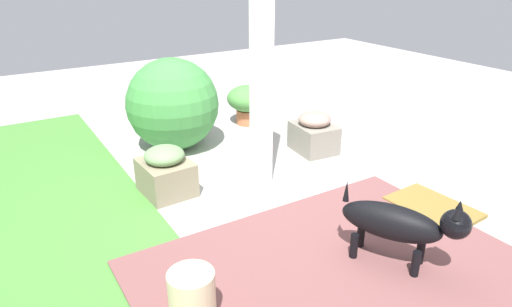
{
  "coord_description": "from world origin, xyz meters",
  "views": [
    {
      "loc": [
        -2.7,
        1.97,
        1.82
      ],
      "look_at": [
        0.09,
        0.25,
        0.42
      ],
      "focal_mm": 31.95,
      "sensor_mm": 36.0,
      "label": 1
    }
  ],
  "objects_px": {
    "round_shrub": "(173,104)",
    "dog": "(400,223)",
    "stone_planter_nearest": "(314,133)",
    "porch_pillar": "(261,63)",
    "terracotta_pot_broad": "(248,101)",
    "doormat": "(433,207)",
    "stone_planter_far": "(166,172)",
    "ceramic_urn": "(192,299)"
  },
  "relations": [
    {
      "from": "ceramic_urn",
      "to": "doormat",
      "type": "xyz_separation_m",
      "value": [
        0.13,
        -2.13,
        -0.15
      ]
    },
    {
      "from": "terracotta_pot_broad",
      "to": "ceramic_urn",
      "type": "xyz_separation_m",
      "value": [
        -2.65,
        1.93,
        -0.11
      ]
    },
    {
      "from": "ceramic_urn",
      "to": "doormat",
      "type": "relative_size",
      "value": 0.5
    },
    {
      "from": "porch_pillar",
      "to": "stone_planter_far",
      "type": "bearing_deg",
      "value": 73.14
    },
    {
      "from": "round_shrub",
      "to": "terracotta_pot_broad",
      "type": "relative_size",
      "value": 1.86
    },
    {
      "from": "porch_pillar",
      "to": "stone_planter_far",
      "type": "relative_size",
      "value": 4.54
    },
    {
      "from": "stone_planter_far",
      "to": "dog",
      "type": "distance_m",
      "value": 1.92
    },
    {
      "from": "stone_planter_far",
      "to": "round_shrub",
      "type": "relative_size",
      "value": 0.5
    },
    {
      "from": "round_shrub",
      "to": "dog",
      "type": "height_order",
      "value": "round_shrub"
    },
    {
      "from": "stone_planter_nearest",
      "to": "doormat",
      "type": "distance_m",
      "value": 1.45
    },
    {
      "from": "stone_planter_far",
      "to": "doormat",
      "type": "relative_size",
      "value": 0.71
    },
    {
      "from": "stone_planter_nearest",
      "to": "stone_planter_far",
      "type": "xyz_separation_m",
      "value": [
        -0.07,
        1.62,
        -0.0
      ]
    },
    {
      "from": "terracotta_pot_broad",
      "to": "dog",
      "type": "bearing_deg",
      "value": 168.01
    },
    {
      "from": "porch_pillar",
      "to": "round_shrub",
      "type": "distance_m",
      "value": 1.34
    },
    {
      "from": "stone_planter_nearest",
      "to": "round_shrub",
      "type": "relative_size",
      "value": 0.52
    },
    {
      "from": "stone_planter_far",
      "to": "dog",
      "type": "height_order",
      "value": "dog"
    },
    {
      "from": "round_shrub",
      "to": "dog",
      "type": "xyz_separation_m",
      "value": [
        -2.62,
        -0.43,
        -0.16
      ]
    },
    {
      "from": "porch_pillar",
      "to": "terracotta_pot_broad",
      "type": "relative_size",
      "value": 4.18
    },
    {
      "from": "stone_planter_far",
      "to": "doormat",
      "type": "distance_m",
      "value": 2.18
    },
    {
      "from": "round_shrub",
      "to": "doormat",
      "type": "xyz_separation_m",
      "value": [
        -2.28,
        -1.23,
        -0.45
      ]
    },
    {
      "from": "stone_planter_nearest",
      "to": "round_shrub",
      "type": "bearing_deg",
      "value": 54.08
    },
    {
      "from": "stone_planter_nearest",
      "to": "round_shrub",
      "type": "distance_m",
      "value": 1.46
    },
    {
      "from": "stone_planter_nearest",
      "to": "dog",
      "type": "xyz_separation_m",
      "value": [
        -1.78,
        0.74,
        0.12
      ]
    },
    {
      "from": "doormat",
      "to": "terracotta_pot_broad",
      "type": "bearing_deg",
      "value": 4.5
    },
    {
      "from": "round_shrub",
      "to": "porch_pillar",
      "type": "bearing_deg",
      "value": -163.94
    },
    {
      "from": "porch_pillar",
      "to": "stone_planter_nearest",
      "type": "bearing_deg",
      "value": -69.49
    },
    {
      "from": "dog",
      "to": "doormat",
      "type": "height_order",
      "value": "dog"
    },
    {
      "from": "terracotta_pot_broad",
      "to": "dog",
      "type": "distance_m",
      "value": 2.93
    },
    {
      "from": "terracotta_pot_broad",
      "to": "ceramic_urn",
      "type": "distance_m",
      "value": 3.28
    },
    {
      "from": "stone_planter_nearest",
      "to": "dog",
      "type": "bearing_deg",
      "value": 157.48
    },
    {
      "from": "stone_planter_nearest",
      "to": "terracotta_pot_broad",
      "type": "distance_m",
      "value": 1.1
    },
    {
      "from": "porch_pillar",
      "to": "stone_planter_nearest",
      "type": "distance_m",
      "value": 1.24
    },
    {
      "from": "stone_planter_nearest",
      "to": "round_shrub",
      "type": "height_order",
      "value": "round_shrub"
    },
    {
      "from": "terracotta_pot_broad",
      "to": "ceramic_urn",
      "type": "bearing_deg",
      "value": 144.0
    },
    {
      "from": "porch_pillar",
      "to": "ceramic_urn",
      "type": "height_order",
      "value": "porch_pillar"
    },
    {
      "from": "stone_planter_far",
      "to": "dog",
      "type": "relative_size",
      "value": 0.63
    },
    {
      "from": "stone_planter_nearest",
      "to": "porch_pillar",
      "type": "bearing_deg",
      "value": 110.51
    },
    {
      "from": "dog",
      "to": "ceramic_urn",
      "type": "relative_size",
      "value": 2.27
    },
    {
      "from": "porch_pillar",
      "to": "stone_planter_nearest",
      "type": "relative_size",
      "value": 4.37
    },
    {
      "from": "porch_pillar",
      "to": "dog",
      "type": "relative_size",
      "value": 2.86
    },
    {
      "from": "round_shrub",
      "to": "ceramic_urn",
      "type": "xyz_separation_m",
      "value": [
        -2.41,
        0.89,
        -0.3
      ]
    },
    {
      "from": "porch_pillar",
      "to": "stone_planter_nearest",
      "type": "height_order",
      "value": "porch_pillar"
    }
  ]
}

